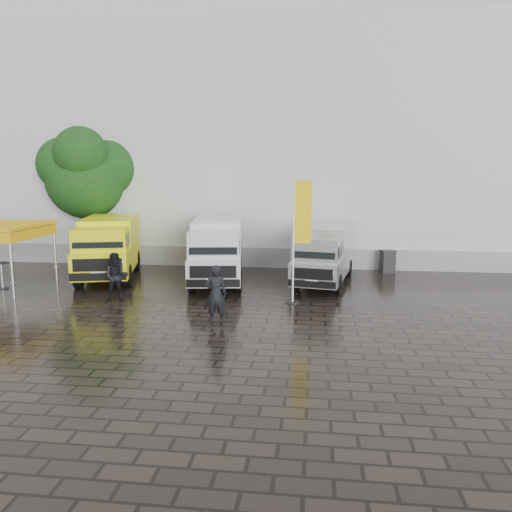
{
  "coord_description": "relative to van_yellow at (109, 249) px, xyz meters",
  "views": [
    {
      "loc": [
        1.52,
        -16.58,
        4.76
      ],
      "look_at": [
        -0.76,
        2.2,
        1.55
      ],
      "focal_mm": 35.0,
      "sensor_mm": 36.0,
      "label": 1
    }
  ],
  "objects": [
    {
      "name": "ground",
      "position": [
        7.71,
        -4.59,
        -1.34
      ],
      "size": [
        120.0,
        120.0,
        0.0
      ],
      "primitive_type": "plane",
      "color": "black",
      "rests_on": "ground"
    },
    {
      "name": "exhibition_hall",
      "position": [
        9.71,
        11.41,
        4.66
      ],
      "size": [
        44.0,
        16.0,
        12.0
      ],
      "primitive_type": "cube",
      "color": "silver",
      "rests_on": "ground"
    },
    {
      "name": "hall_plinth",
      "position": [
        9.71,
        3.36,
        -0.84
      ],
      "size": [
        44.0,
        0.15,
        1.0
      ],
      "primitive_type": "cube",
      "color": "gray",
      "rests_on": "ground"
    },
    {
      "name": "van_yellow",
      "position": [
        0.0,
        0.0,
        0.0
      ],
      "size": [
        3.61,
        6.17,
        2.68
      ],
      "primitive_type": null,
      "rotation": [
        0.0,
        0.0,
        0.25
      ],
      "color": "yellow",
      "rests_on": "ground"
    },
    {
      "name": "van_white",
      "position": [
        4.98,
        -0.14,
        0.0
      ],
      "size": [
        2.94,
        6.43,
        2.68
      ],
      "primitive_type": null,
      "rotation": [
        0.0,
        0.0,
        0.15
      ],
      "color": "silver",
      "rests_on": "ground"
    },
    {
      "name": "van_silver",
      "position": [
        9.63,
        0.11,
        -0.13
      ],
      "size": [
        2.84,
        5.83,
        2.42
      ],
      "primitive_type": null,
      "rotation": [
        0.0,
        0.0,
        -0.18
      ],
      "color": "#B4B8B9",
      "rests_on": "ground"
    },
    {
      "name": "flagpole",
      "position": [
        8.61,
        -3.36,
        1.22
      ],
      "size": [
        0.88,
        0.5,
        4.63
      ],
      "color": "black",
      "rests_on": "ground"
    },
    {
      "name": "tree",
      "position": [
        -2.54,
        3.39,
        3.27
      ],
      "size": [
        4.0,
        4.08,
        7.18
      ],
      "color": "black",
      "rests_on": "ground"
    },
    {
      "name": "cocktail_table",
      "position": [
        -3.51,
        -2.6,
        -0.79
      ],
      "size": [
        0.6,
        0.6,
        1.09
      ],
      "primitive_type": "cylinder",
      "color": "black",
      "rests_on": "ground"
    },
    {
      "name": "wheelie_bin",
      "position": [
        12.66,
        2.82,
        -0.8
      ],
      "size": [
        0.76,
        0.76,
        1.07
      ],
      "primitive_type": "cube",
      "rotation": [
        0.0,
        0.0,
        0.21
      ],
      "color": "black",
      "rests_on": "ground"
    },
    {
      "name": "person_front",
      "position": [
        6.14,
        -6.15,
        -0.39
      ],
      "size": [
        0.74,
        0.54,
        1.89
      ],
      "primitive_type": "imported",
      "rotation": [
        0.0,
        0.0,
        3.27
      ],
      "color": "black",
      "rests_on": "ground"
    },
    {
      "name": "person_tent",
      "position": [
        1.92,
        -3.85,
        -0.43
      ],
      "size": [
        1.05,
        0.93,
        1.81
      ],
      "primitive_type": "imported",
      "rotation": [
        0.0,
        0.0,
        0.33
      ],
      "color": "black",
      "rests_on": "ground"
    }
  ]
}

